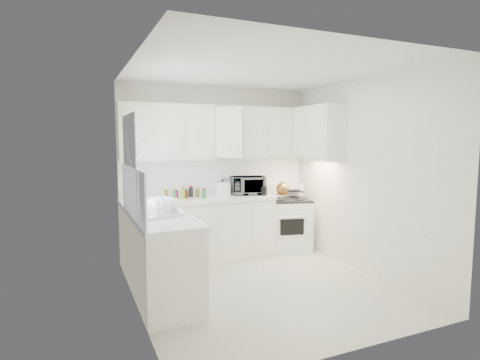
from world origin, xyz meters
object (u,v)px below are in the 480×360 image
rice_cooker (222,188)px  dish_rack (160,206)px  stove (287,218)px  tea_kettle (283,188)px  microwave (248,183)px  utensil_crock (264,185)px

rice_cooker → dish_rack: size_ratio=0.59×
rice_cooker → dish_rack: bearing=-115.3°
dish_rack → stove: bearing=7.6°
tea_kettle → dish_rack: bearing=-157.0°
tea_kettle → rice_cooker: bearing=165.2°
stove → microwave: microwave is taller
stove → utensil_crock: utensil_crock is taller
utensil_crock → tea_kettle: bearing=-2.8°
stove → utensil_crock: 0.77m
stove → utensil_crock: size_ratio=3.35×
rice_cooker → utensil_crock: bearing=1.7°
stove → tea_kettle: bearing=-123.8°
stove → rice_cooker: 1.22m
microwave → stove: bearing=7.2°
microwave → rice_cooker: 0.42m
stove → utensil_crock: (-0.50, -0.14, 0.57)m
microwave → tea_kettle: bearing=-11.4°
microwave → utensil_crock: 0.26m
tea_kettle → microwave: bearing=155.5°
utensil_crock → dish_rack: 2.05m
utensil_crock → rice_cooker: bearing=161.9°
rice_cooker → dish_rack: 1.69m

